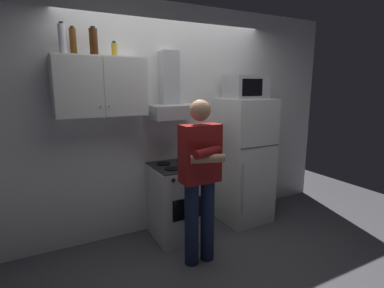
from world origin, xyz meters
TOP-DOWN VIEW (x-y plane):
  - ground_plane at (0.00, 0.00)m, footprint 7.00×7.00m
  - back_wall_tiled at (0.00, 0.60)m, footprint 4.80×0.10m
  - upper_cabinet at (-0.85, 0.37)m, footprint 0.90×0.37m
  - stove_oven at (-0.05, 0.25)m, footprint 0.60×0.62m
  - range_hood at (-0.05, 0.38)m, footprint 0.60×0.44m
  - refrigerator at (0.90, 0.25)m, footprint 0.60×0.62m
  - microwave at (0.90, 0.27)m, footprint 0.48×0.37m
  - person_standing at (-0.10, -0.36)m, footprint 0.38×0.33m
  - bottle_rum_dark at (-0.89, 0.35)m, footprint 0.08×0.08m
  - bottle_spice_jar at (-0.69, 0.36)m, footprint 0.06×0.06m
  - bottle_beer_brown at (-1.07, 0.38)m, footprint 0.06×0.06m
  - bottle_vodka_clear at (-1.17, 0.36)m, footprint 0.07×0.07m

SIDE VIEW (x-z plane):
  - ground_plane at x=0.00m, z-range 0.00..0.00m
  - stove_oven at x=-0.05m, z-range 0.00..0.87m
  - refrigerator at x=0.90m, z-range 0.00..1.60m
  - person_standing at x=-0.10m, z-range 0.08..1.72m
  - back_wall_tiled at x=0.00m, z-range 0.00..2.70m
  - range_hood at x=-0.05m, z-range 1.22..1.97m
  - microwave at x=0.90m, z-range 1.60..1.88m
  - upper_cabinet at x=-0.85m, z-range 1.45..2.05m
  - bottle_spice_jar at x=-0.69m, z-range 2.04..2.19m
  - bottle_beer_brown at x=-1.07m, z-range 2.04..2.31m
  - bottle_rum_dark at x=-0.89m, z-range 2.04..2.31m
  - bottle_vodka_clear at x=-1.17m, z-range 2.04..2.33m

